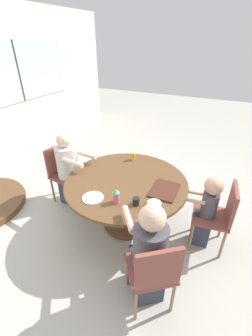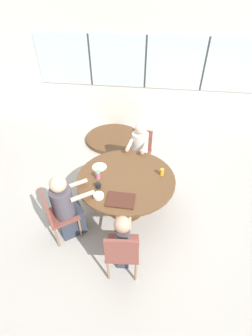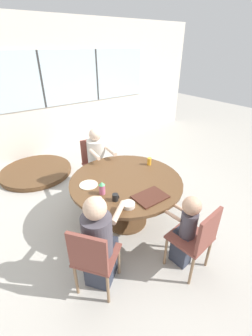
{
  "view_description": "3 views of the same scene",
  "coord_description": "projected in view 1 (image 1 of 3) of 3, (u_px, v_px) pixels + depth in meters",
  "views": [
    {
      "loc": [
        -2.05,
        -0.97,
        2.21
      ],
      "look_at": [
        0.0,
        0.0,
        0.88
      ],
      "focal_mm": 24.0,
      "sensor_mm": 36.0,
      "label": 1
    },
    {
      "loc": [
        0.39,
        -2.54,
        2.93
      ],
      "look_at": [
        0.0,
        0.0,
        0.88
      ],
      "focal_mm": 24.0,
      "sensor_mm": 36.0,
      "label": 2
    },
    {
      "loc": [
        -1.49,
        -2.03,
        2.28
      ],
      "look_at": [
        0.0,
        0.0,
        0.88
      ],
      "focal_mm": 24.0,
      "sensor_mm": 36.0,
      "label": 3
    }
  ],
  "objects": [
    {
      "name": "chair_for_toddler",
      "position": [
        220.0,
        213.0,
        2.5
      ],
      "size": [
        0.44,
        0.44,
        0.87
      ],
      "rotation": [
        0.0,
        0.0,
        0.11
      ],
      "color": "brown",
      "rests_on": "ground_plane"
    },
    {
      "name": "plate_tortillas",
      "position": [
        93.0,
        198.0,
        2.43
      ],
      "size": [
        0.23,
        0.23,
        0.01
      ],
      "color": "beige",
      "rests_on": "dining_table"
    },
    {
      "name": "chair_for_woman_green_shirt",
      "position": [
        154.0,
        271.0,
        1.87
      ],
      "size": [
        0.56,
        0.56,
        0.87
      ],
      "rotation": [
        0.0,
        0.0,
        -0.92
      ],
      "color": "brown",
      "rests_on": "ground_plane"
    },
    {
      "name": "person_woman_green_shirt",
      "position": [
        148.0,
        256.0,
        2.02
      ],
      "size": [
        0.61,
        0.56,
        1.11
      ],
      "rotation": [
        0.0,
        0.0,
        -0.92
      ],
      "color": "#333847",
      "rests_on": "ground_plane"
    },
    {
      "name": "person_toddler",
      "position": [
        206.0,
        212.0,
        2.56
      ],
      "size": [
        0.23,
        0.36,
        0.95
      ],
      "rotation": [
        0.0,
        0.0,
        0.11
      ],
      "color": "#333847",
      "rests_on": "ground_plane"
    },
    {
      "name": "coffee_mug",
      "position": [
        136.0,
        201.0,
        2.32
      ],
      "size": [
        0.08,
        0.07,
        0.08
      ],
      "color": "black",
      "rests_on": "dining_table"
    },
    {
      "name": "juice_glass",
      "position": [
        133.0,
        156.0,
        3.16
      ],
      "size": [
        0.06,
        0.06,
        0.11
      ],
      "color": "gold",
      "rests_on": "dining_table"
    },
    {
      "name": "ground_plane",
      "position": [
        126.0,
        223.0,
        3.08
      ],
      "size": [
        16.0,
        16.0,
        0.0
      ],
      "primitive_type": "plane",
      "color": "#B2ADA3"
    },
    {
      "name": "dining_table",
      "position": [
        126.0,
        189.0,
        2.79
      ],
      "size": [
        1.49,
        1.49,
        0.7
      ],
      "color": "brown",
      "rests_on": "ground_plane"
    },
    {
      "name": "chair_for_man_blue_shirt",
      "position": [
        62.0,
        169.0,
        3.32
      ],
      "size": [
        0.44,
        0.44,
        0.87
      ],
      "rotation": [
        0.0,
        0.0,
        -3.25
      ],
      "color": "brown",
      "rests_on": "ground_plane"
    },
    {
      "name": "person_man_blue_shirt",
      "position": [
        70.0,
        173.0,
        3.25
      ],
      "size": [
        0.37,
        0.59,
        1.12
      ],
      "rotation": [
        0.0,
        0.0,
        -3.25
      ],
      "color": "#333847",
      "rests_on": "ground_plane"
    },
    {
      "name": "food_tray_dark",
      "position": [
        164.0,
        190.0,
        2.54
      ],
      "size": [
        0.38,
        0.28,
        0.02
      ],
      "color": "#472319",
      "rests_on": "dining_table"
    },
    {
      "name": "sippy_cup",
      "position": [
        116.0,
        196.0,
        2.33
      ],
      "size": [
        0.08,
        0.08,
        0.16
      ],
      "color": "#CC668C",
      "rests_on": "dining_table"
    },
    {
      "name": "bowl_white_shallow",
      "position": [
        154.0,
        205.0,
        2.3
      ],
      "size": [
        0.14,
        0.14,
        0.05
      ],
      "color": "silver",
      "rests_on": "dining_table"
    }
  ]
}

